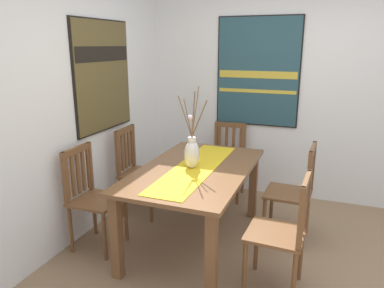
{
  "coord_description": "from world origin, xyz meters",
  "views": [
    {
      "loc": [
        -2.63,
        -0.39,
        1.84
      ],
      "look_at": [
        0.37,
        0.76,
        0.96
      ],
      "focal_mm": 34.11,
      "sensor_mm": 36.0,
      "label": 1
    }
  ],
  "objects_px": {
    "centerpiece_vase": "(192,152)",
    "painting_on_side_wall": "(258,72)",
    "chair_0": "(295,191)",
    "chair_2": "(284,231)",
    "painting_on_back_wall": "(103,76)",
    "chair_1": "(137,169)",
    "dining_table": "(195,179)",
    "chair_4": "(91,195)",
    "chair_3": "(227,158)"
  },
  "relations": [
    {
      "from": "chair_2",
      "to": "painting_on_back_wall",
      "type": "distance_m",
      "value": 2.3
    },
    {
      "from": "chair_0",
      "to": "chair_3",
      "type": "relative_size",
      "value": 1.05
    },
    {
      "from": "chair_1",
      "to": "painting_on_side_wall",
      "type": "bearing_deg",
      "value": -44.97
    },
    {
      "from": "chair_2",
      "to": "painting_on_back_wall",
      "type": "bearing_deg",
      "value": 71.67
    },
    {
      "from": "chair_0",
      "to": "chair_2",
      "type": "height_order",
      "value": "chair_0"
    },
    {
      "from": "chair_2",
      "to": "chair_4",
      "type": "relative_size",
      "value": 0.98
    },
    {
      "from": "dining_table",
      "to": "chair_0",
      "type": "distance_m",
      "value": 0.96
    },
    {
      "from": "chair_2",
      "to": "dining_table",
      "type": "bearing_deg",
      "value": 63.9
    },
    {
      "from": "centerpiece_vase",
      "to": "dining_table",
      "type": "bearing_deg",
      "value": -68.16
    },
    {
      "from": "chair_4",
      "to": "painting_on_side_wall",
      "type": "bearing_deg",
      "value": -31.12
    },
    {
      "from": "chair_1",
      "to": "painting_on_side_wall",
      "type": "height_order",
      "value": "painting_on_side_wall"
    },
    {
      "from": "dining_table",
      "to": "centerpiece_vase",
      "type": "bearing_deg",
      "value": 111.84
    },
    {
      "from": "chair_1",
      "to": "painting_on_back_wall",
      "type": "xyz_separation_m",
      "value": [
        -0.16,
        0.26,
        1.02
      ]
    },
    {
      "from": "chair_3",
      "to": "painting_on_side_wall",
      "type": "relative_size",
      "value": 0.7
    },
    {
      "from": "dining_table",
      "to": "chair_1",
      "type": "distance_m",
      "value": 0.93
    },
    {
      "from": "chair_3",
      "to": "chair_4",
      "type": "distance_m",
      "value": 1.81
    },
    {
      "from": "chair_2",
      "to": "chair_0",
      "type": "bearing_deg",
      "value": 0.09
    },
    {
      "from": "chair_0",
      "to": "chair_1",
      "type": "bearing_deg",
      "value": 90.48
    },
    {
      "from": "dining_table",
      "to": "chair_4",
      "type": "distance_m",
      "value": 0.97
    },
    {
      "from": "centerpiece_vase",
      "to": "chair_1",
      "type": "distance_m",
      "value": 0.98
    },
    {
      "from": "chair_1",
      "to": "painting_on_side_wall",
      "type": "xyz_separation_m",
      "value": [
        1.09,
        -1.09,
        1.01
      ]
    },
    {
      "from": "chair_1",
      "to": "dining_table",
      "type": "bearing_deg",
      "value": -114.74
    },
    {
      "from": "chair_1",
      "to": "painting_on_back_wall",
      "type": "distance_m",
      "value": 1.07
    },
    {
      "from": "chair_3",
      "to": "painting_on_side_wall",
      "type": "bearing_deg",
      "value": -46.63
    },
    {
      "from": "centerpiece_vase",
      "to": "chair_1",
      "type": "bearing_deg",
      "value": 63.76
    },
    {
      "from": "painting_on_back_wall",
      "to": "chair_2",
      "type": "bearing_deg",
      "value": -108.33
    },
    {
      "from": "centerpiece_vase",
      "to": "painting_on_back_wall",
      "type": "relative_size",
      "value": 0.66
    },
    {
      "from": "centerpiece_vase",
      "to": "chair_4",
      "type": "bearing_deg",
      "value": 114.12
    },
    {
      "from": "chair_0",
      "to": "painting_on_back_wall",
      "type": "xyz_separation_m",
      "value": [
        -0.17,
        1.95,
        1.03
      ]
    },
    {
      "from": "dining_table",
      "to": "chair_2",
      "type": "xyz_separation_m",
      "value": [
        -0.42,
        -0.86,
        -0.15
      ]
    },
    {
      "from": "chair_4",
      "to": "painting_on_back_wall",
      "type": "height_order",
      "value": "painting_on_back_wall"
    },
    {
      "from": "centerpiece_vase",
      "to": "painting_on_side_wall",
      "type": "bearing_deg",
      "value": -10.69
    },
    {
      "from": "chair_0",
      "to": "painting_on_side_wall",
      "type": "relative_size",
      "value": 0.74
    },
    {
      "from": "chair_2",
      "to": "chair_3",
      "type": "relative_size",
      "value": 1.03
    },
    {
      "from": "centerpiece_vase",
      "to": "painting_on_side_wall",
      "type": "relative_size",
      "value": 0.57
    },
    {
      "from": "chair_4",
      "to": "painting_on_side_wall",
      "type": "distance_m",
      "value": 2.4
    },
    {
      "from": "centerpiece_vase",
      "to": "chair_2",
      "type": "relative_size",
      "value": 0.79
    },
    {
      "from": "painting_on_side_wall",
      "to": "chair_2",
      "type": "bearing_deg",
      "value": -162.13
    },
    {
      "from": "dining_table",
      "to": "painting_on_back_wall",
      "type": "height_order",
      "value": "painting_on_back_wall"
    },
    {
      "from": "chair_0",
      "to": "chair_2",
      "type": "bearing_deg",
      "value": -179.91
    },
    {
      "from": "chair_0",
      "to": "chair_4",
      "type": "xyz_separation_m",
      "value": [
        -0.79,
        1.73,
        0.01
      ]
    },
    {
      "from": "chair_4",
      "to": "painting_on_side_wall",
      "type": "relative_size",
      "value": 0.74
    },
    {
      "from": "chair_3",
      "to": "chair_4",
      "type": "relative_size",
      "value": 0.95
    },
    {
      "from": "dining_table",
      "to": "chair_4",
      "type": "height_order",
      "value": "chair_4"
    },
    {
      "from": "chair_1",
      "to": "chair_2",
      "type": "xyz_separation_m",
      "value": [
        -0.81,
        -1.7,
        -0.02
      ]
    },
    {
      "from": "painting_on_back_wall",
      "to": "painting_on_side_wall",
      "type": "height_order",
      "value": "painting_on_side_wall"
    },
    {
      "from": "painting_on_back_wall",
      "to": "chair_1",
      "type": "bearing_deg",
      "value": -57.93
    },
    {
      "from": "chair_4",
      "to": "chair_1",
      "type": "bearing_deg",
      "value": -2.84
    },
    {
      "from": "dining_table",
      "to": "chair_3",
      "type": "xyz_separation_m",
      "value": [
        1.21,
        0.03,
        -0.15
      ]
    },
    {
      "from": "centerpiece_vase",
      "to": "chair_0",
      "type": "bearing_deg",
      "value": -65.18
    }
  ]
}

